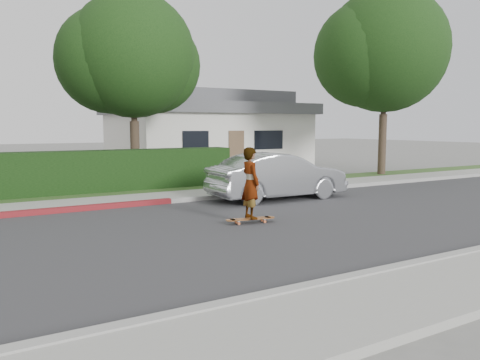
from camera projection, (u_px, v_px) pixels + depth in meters
The scene contains 14 objects.
ground at pixel (197, 234), 10.10m from camera, with size 120.00×120.00×0.00m, color slate.
road at pixel (197, 234), 10.10m from camera, with size 60.00×8.00×0.01m, color #2D2D30.
curb_near at pixel (321, 286), 6.57m from camera, with size 60.00×0.20×0.15m, color #9E9E99.
sidewalk_near at pixel (368, 309), 5.79m from camera, with size 60.00×1.60×0.12m, color gray.
curb_far at pixel (138, 204), 13.61m from camera, with size 60.00×0.20×0.15m, color #9E9E99.
sidewalk_far at pixel (129, 200), 14.39m from camera, with size 60.00×1.60×0.12m, color gray.
planting_strip at pixel (115, 194), 15.76m from camera, with size 60.00×1.60×0.10m, color #2D4C1E.
hedge at pixel (14, 176), 14.70m from camera, with size 15.00×1.00×1.50m, color black.
tree_center at pixel (131, 59), 18.18m from camera, with size 5.66×4.84×7.44m.
tree_right at pixel (382, 54), 21.43m from camera, with size 6.32×5.60×8.56m.
house at pixel (206, 130), 27.59m from camera, with size 10.60×8.60×4.30m.
skateboard at pixel (250, 219), 11.18m from camera, with size 1.26×0.45×0.11m.
skateboarder at pixel (251, 183), 11.08m from camera, with size 0.62×0.41×1.70m, color white.
car_silver at pixel (278, 176), 14.82m from camera, with size 1.57×4.50×1.48m, color #ABAEB2.
Camera 1 is at (-4.17, -9.03, 2.31)m, focal length 35.00 mm.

